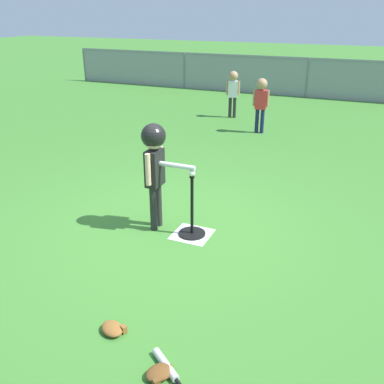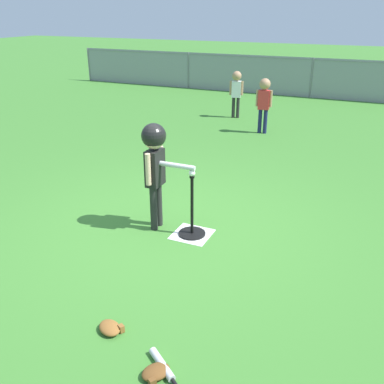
% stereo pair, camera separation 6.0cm
% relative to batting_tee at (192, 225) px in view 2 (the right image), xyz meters
% --- Properties ---
extents(ground_plane, '(60.00, 60.00, 0.00)m').
position_rel_batting_tee_xyz_m(ground_plane, '(-0.27, 0.06, -0.12)').
color(ground_plane, '#3D7A2D').
extents(home_plate, '(0.44, 0.44, 0.01)m').
position_rel_batting_tee_xyz_m(home_plate, '(-0.00, 0.00, -0.12)').
color(home_plate, white).
rests_on(home_plate, ground_plane).
extents(batting_tee, '(0.32, 0.32, 0.74)m').
position_rel_batting_tee_xyz_m(batting_tee, '(0.00, 0.00, 0.00)').
color(batting_tee, black).
rests_on(batting_tee, ground_plane).
extents(baseball_on_tee, '(0.07, 0.07, 0.07)m').
position_rel_batting_tee_xyz_m(baseball_on_tee, '(-0.00, 0.00, 0.66)').
color(baseball_on_tee, white).
rests_on(baseball_on_tee, batting_tee).
extents(batter_child, '(0.65, 0.37, 1.30)m').
position_rel_batting_tee_xyz_m(batter_child, '(-0.47, -0.00, 0.80)').
color(batter_child, '#262626').
rests_on(batter_child, ground_plane).
extents(fielder_near_right, '(0.32, 0.22, 1.11)m').
position_rel_batting_tee_xyz_m(fielder_near_right, '(-1.46, 5.83, 0.59)').
color(fielder_near_right, '#262626').
rests_on(fielder_near_right, ground_plane).
extents(fielder_near_left, '(0.34, 0.23, 1.15)m').
position_rel_batting_tee_xyz_m(fielder_near_left, '(-0.48, 4.72, 0.62)').
color(fielder_near_left, '#191E4C').
rests_on(fielder_near_left, ground_plane).
extents(spare_bat_silver, '(0.58, 0.43, 0.06)m').
position_rel_batting_tee_xyz_m(spare_bat_silver, '(0.69, -2.01, -0.09)').
color(spare_bat_silver, silver).
rests_on(spare_bat_silver, ground_plane).
extents(glove_by_plate, '(0.26, 0.27, 0.07)m').
position_rel_batting_tee_xyz_m(glove_by_plate, '(0.64, -2.06, -0.09)').
color(glove_by_plate, brown).
rests_on(glove_by_plate, ground_plane).
extents(glove_near_bats, '(0.27, 0.24, 0.07)m').
position_rel_batting_tee_xyz_m(glove_near_bats, '(0.06, -1.80, -0.09)').
color(glove_near_bats, brown).
rests_on(glove_near_bats, ground_plane).
extents(outfield_fence, '(16.06, 0.06, 1.15)m').
position_rel_batting_tee_xyz_m(outfield_fence, '(-0.27, 9.18, 0.49)').
color(outfield_fence, slate).
rests_on(outfield_fence, ground_plane).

